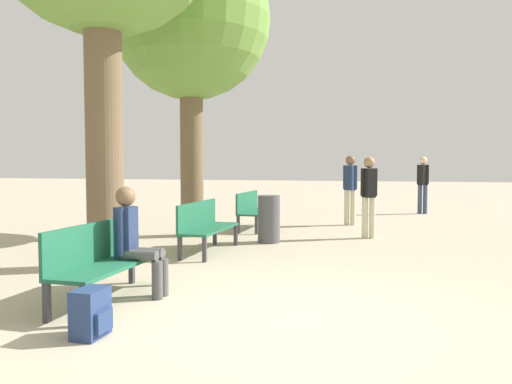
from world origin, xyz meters
TOP-DOWN VIEW (x-y plane):
  - ground_plane at (0.00, 0.00)m, footprint 80.00×80.00m
  - bench_row_0 at (-1.94, 0.15)m, footprint 0.50×1.71m
  - bench_row_1 at (-1.94, 3.29)m, footprint 0.50×1.71m
  - bench_row_2 at (-1.94, 6.42)m, footprint 0.50×1.71m
  - tree_row_1 at (-2.90, 5.09)m, footprint 3.29×3.29m
  - person_seated at (-1.70, 0.43)m, footprint 0.59×0.34m
  - backpack at (-1.41, -0.90)m, footprint 0.26×0.33m
  - pedestrian_near at (0.18, 7.78)m, footprint 0.35×0.29m
  - pedestrian_mid at (0.71, 5.65)m, footprint 0.33×0.29m
  - pedestrian_far at (2.10, 11.20)m, footprint 0.35×0.31m
  - trash_bin at (-1.12, 4.60)m, footprint 0.42×0.42m

SIDE VIEW (x-z plane):
  - ground_plane at x=0.00m, z-range 0.00..0.00m
  - backpack at x=-1.41m, z-range 0.00..0.42m
  - trash_bin at x=-1.12m, z-range 0.00..0.91m
  - bench_row_0 at x=-1.94m, z-range 0.06..0.92m
  - bench_row_1 at x=-1.94m, z-range 0.06..0.92m
  - bench_row_2 at x=-1.94m, z-range 0.06..0.92m
  - person_seated at x=-1.70m, z-range 0.04..1.29m
  - pedestrian_mid at x=0.71m, z-range 0.12..1.77m
  - pedestrian_near at x=0.18m, z-range 0.12..1.84m
  - pedestrian_far at x=2.10m, z-range 0.13..1.85m
  - tree_row_1 at x=-2.90m, z-range 1.36..7.49m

